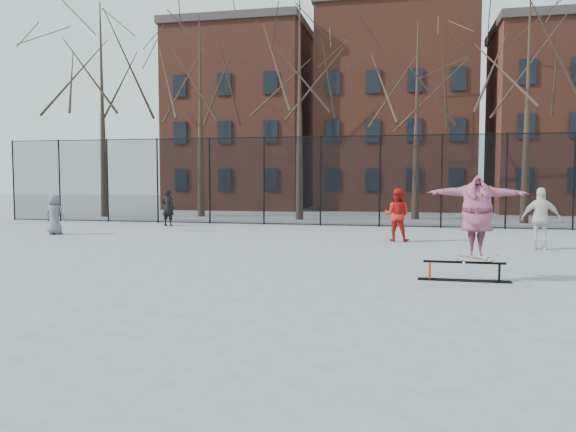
% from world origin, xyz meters
% --- Properties ---
extents(ground, '(100.00, 100.00, 0.00)m').
position_xyz_m(ground, '(0.00, 0.00, 0.00)').
color(ground, slate).
extents(skate_rail, '(1.89, 0.29, 0.42)m').
position_xyz_m(skate_rail, '(3.59, 0.48, 0.16)').
color(skate_rail, black).
rests_on(skate_rail, ground).
extents(skateboard, '(0.80, 0.19, 0.10)m').
position_xyz_m(skateboard, '(3.83, 0.48, 0.46)').
color(skateboard, brown).
rests_on(skateboard, skate_rail).
extents(skater, '(2.07, 0.61, 1.67)m').
position_xyz_m(skater, '(3.83, 0.48, 1.35)').
color(skater, navy).
rests_on(skater, skateboard).
extents(bystander_grey, '(0.76, 0.51, 1.52)m').
position_xyz_m(bystander_grey, '(-10.64, 7.12, 0.76)').
color(bystander_grey, '#5C5B5F').
rests_on(bystander_grey, ground).
extents(bystander_black, '(0.65, 0.47, 1.65)m').
position_xyz_m(bystander_black, '(-8.01, 11.49, 0.82)').
color(bystander_black, black).
rests_on(bystander_black, ground).
extents(bystander_red, '(0.98, 0.83, 1.79)m').
position_xyz_m(bystander_red, '(2.06, 7.59, 0.90)').
color(bystander_red, red).
rests_on(bystander_red, ground).
extents(bystander_white, '(1.14, 0.59, 1.86)m').
position_xyz_m(bystander_white, '(6.33, 6.29, 0.93)').
color(bystander_white, silver).
rests_on(bystander_white, ground).
extents(fence, '(34.03, 0.07, 4.00)m').
position_xyz_m(fence, '(-0.01, 13.00, 2.05)').
color(fence, black).
rests_on(fence, ground).
extents(tree_row, '(33.66, 7.46, 10.67)m').
position_xyz_m(tree_row, '(-0.25, 17.15, 7.36)').
color(tree_row, black).
rests_on(tree_row, ground).
extents(rowhouses, '(29.00, 7.00, 13.00)m').
position_xyz_m(rowhouses, '(0.72, 26.00, 6.06)').
color(rowhouses, brown).
rests_on(rowhouses, ground).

